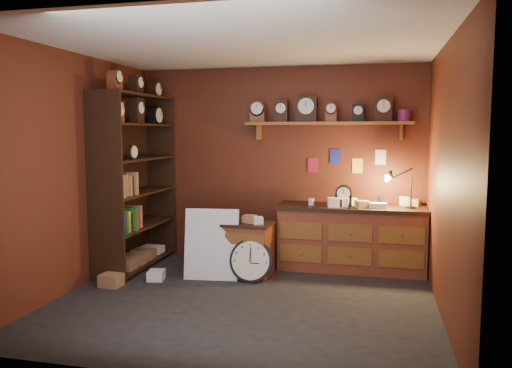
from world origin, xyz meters
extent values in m
plane|color=black|center=(0.00, 0.00, 0.00)|extent=(4.00, 4.00, 0.00)
cube|color=#552314|center=(0.00, 1.80, 1.35)|extent=(4.00, 0.02, 2.70)
cube|color=#552314|center=(0.00, -1.80, 1.35)|extent=(4.00, 0.02, 2.70)
cube|color=#552314|center=(-2.00, 0.00, 1.35)|extent=(0.02, 3.60, 2.70)
cube|color=#552314|center=(2.00, 0.00, 1.35)|extent=(0.02, 3.60, 2.70)
cube|color=beige|center=(0.00, 0.00, 2.70)|extent=(4.00, 3.60, 0.02)
cube|color=brown|center=(0.70, 1.65, 1.92)|extent=(2.20, 0.30, 0.04)
cube|color=brown|center=(-0.25, 1.72, 1.80)|extent=(0.04, 0.16, 0.20)
cube|color=brown|center=(1.65, 1.72, 1.80)|extent=(0.04, 0.16, 0.20)
cylinder|color=#B21419|center=(1.68, 1.65, 2.02)|extent=(0.16, 0.16, 0.15)
cube|color=#A6142D|center=(0.15, 1.79, 1.35)|extent=(0.14, 0.01, 0.20)
cube|color=navy|center=(0.45, 1.79, 1.47)|extent=(0.14, 0.01, 0.20)
cube|color=yellow|center=(0.75, 1.79, 1.35)|extent=(0.14, 0.01, 0.20)
cube|color=silver|center=(1.05, 1.79, 1.47)|extent=(0.14, 0.01, 0.20)
cube|color=black|center=(-1.98, 0.98, 1.15)|extent=(0.03, 1.60, 2.30)
cube|color=black|center=(-1.75, 0.20, 1.15)|extent=(0.45, 0.03, 2.30)
cube|color=black|center=(-1.75, 1.76, 1.15)|extent=(0.45, 0.03, 2.30)
cube|color=black|center=(-1.75, 0.98, 0.05)|extent=(0.43, 1.54, 0.03)
cube|color=black|center=(-1.75, 0.98, 0.55)|extent=(0.43, 1.54, 0.03)
cube|color=black|center=(-1.75, 0.98, 1.00)|extent=(0.43, 1.54, 0.03)
cube|color=black|center=(-1.75, 0.98, 1.45)|extent=(0.43, 1.54, 0.03)
cube|color=black|center=(-1.75, 0.98, 1.90)|extent=(0.43, 1.54, 0.03)
cube|color=black|center=(-1.75, 0.98, 2.28)|extent=(0.43, 1.54, 0.03)
cube|color=brown|center=(1.05, 1.48, 0.40)|extent=(1.86, 0.60, 0.80)
cube|color=black|center=(1.05, 1.48, 0.82)|extent=(1.92, 0.66, 0.05)
cube|color=brown|center=(1.05, 1.18, 0.40)|extent=(1.78, 0.02, 0.52)
cylinder|color=black|center=(1.78, 1.43, 0.86)|extent=(0.12, 0.12, 0.02)
cylinder|color=black|center=(1.78, 1.43, 1.05)|extent=(0.02, 0.02, 0.38)
cylinder|color=black|center=(1.66, 1.40, 1.29)|extent=(0.27, 0.09, 0.14)
cone|color=black|center=(1.52, 1.37, 1.25)|extent=(0.18, 0.14, 0.18)
cube|color=brown|center=(-0.19, 0.91, 0.32)|extent=(0.58, 0.49, 0.64)
cube|color=black|center=(-0.19, 0.91, 0.66)|extent=(0.62, 0.54, 0.03)
cube|color=brown|center=(-0.19, 0.68, 0.32)|extent=(0.49, 0.05, 0.55)
cylinder|color=black|center=(-0.10, 0.65, 0.26)|extent=(0.53, 0.17, 0.53)
cylinder|color=beige|center=(-0.10, 0.62, 0.27)|extent=(0.46, 0.10, 0.46)
cube|color=black|center=(-0.10, 0.61, 0.34)|extent=(0.01, 0.04, 0.17)
cube|color=black|center=(-0.04, 0.61, 0.24)|extent=(0.12, 0.01, 0.01)
cube|color=silver|center=(-0.61, 0.66, 0.00)|extent=(0.68, 0.26, 0.88)
cube|color=silver|center=(-0.25, 1.15, 0.29)|extent=(0.59, 0.59, 0.57)
cube|color=black|center=(-0.25, 0.87, 0.29)|extent=(0.47, 0.05, 0.46)
cube|color=#9C6E44|center=(-1.65, 0.08, 0.07)|extent=(0.26, 0.22, 0.15)
cube|color=white|center=(-1.25, 0.45, 0.06)|extent=(0.23, 0.26, 0.11)
cube|color=#9C6E44|center=(-0.88, 0.99, 0.10)|extent=(0.34, 0.33, 0.20)
camera|label=1|loc=(1.33, -5.06, 1.81)|focal=35.00mm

